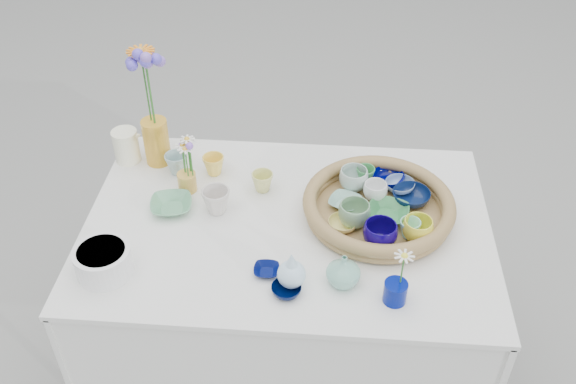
# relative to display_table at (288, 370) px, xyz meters

# --- Properties ---
(ground) EXTENTS (80.00, 80.00, 0.00)m
(ground) POSITION_rel_display_table_xyz_m (0.00, 0.00, 0.00)
(ground) COLOR gray
(display_table) EXTENTS (1.26, 0.86, 0.77)m
(display_table) POSITION_rel_display_table_xyz_m (0.00, 0.00, 0.00)
(display_table) COLOR white
(display_table) RESTS_ON ground
(wicker_tray) EXTENTS (0.47, 0.47, 0.08)m
(wicker_tray) POSITION_rel_display_table_xyz_m (0.28, 0.05, 0.80)
(wicker_tray) COLOR brown
(wicker_tray) RESTS_ON display_table
(tray_ceramic_0) EXTENTS (0.11, 0.11, 0.03)m
(tray_ceramic_0) POSITION_rel_display_table_xyz_m (0.32, 0.20, 0.80)
(tray_ceramic_0) COLOR #000252
(tray_ceramic_0) RESTS_ON wicker_tray
(tray_ceramic_1) EXTENTS (0.15, 0.15, 0.04)m
(tray_ceramic_1) POSITION_rel_display_table_xyz_m (0.39, 0.11, 0.80)
(tray_ceramic_1) COLOR #08163C
(tray_ceramic_1) RESTS_ON wicker_tray
(tray_ceramic_2) EXTENTS (0.10, 0.10, 0.07)m
(tray_ceramic_2) POSITION_rel_display_table_xyz_m (0.39, -0.06, 0.82)
(tray_ceramic_2) COLOR yellow
(tray_ceramic_2) RESTS_ON wicker_tray
(tray_ceramic_3) EXTENTS (0.16, 0.16, 0.03)m
(tray_ceramic_3) POSITION_rel_display_table_xyz_m (0.31, 0.03, 0.80)
(tray_ceramic_3) COLOR #327E45
(tray_ceramic_3) RESTS_ON wicker_tray
(tray_ceramic_4) EXTENTS (0.11, 0.11, 0.08)m
(tray_ceramic_4) POSITION_rel_display_table_xyz_m (0.20, -0.01, 0.82)
(tray_ceramic_4) COLOR gray
(tray_ceramic_4) RESTS_ON wicker_tray
(tray_ceramic_5) EXTENTS (0.13, 0.13, 0.02)m
(tray_ceramic_5) POSITION_rel_display_table_xyz_m (0.18, 0.07, 0.80)
(tray_ceramic_5) COLOR #81B2A2
(tray_ceramic_5) RESTS_ON wicker_tray
(tray_ceramic_6) EXTENTS (0.11, 0.11, 0.07)m
(tray_ceramic_6) POSITION_rel_display_table_xyz_m (0.20, 0.16, 0.82)
(tray_ceramic_6) COLOR #AFC7BE
(tray_ceramic_6) RESTS_ON wicker_tray
(tray_ceramic_7) EXTENTS (0.10, 0.10, 0.06)m
(tray_ceramic_7) POSITION_rel_display_table_xyz_m (0.27, 0.11, 0.81)
(tray_ceramic_7) COLOR white
(tray_ceramic_7) RESTS_ON wicker_tray
(tray_ceramic_8) EXTENTS (0.12, 0.12, 0.03)m
(tray_ceramic_8) POSITION_rel_display_table_xyz_m (0.35, 0.17, 0.80)
(tray_ceramic_8) COLOR #799CCB
(tray_ceramic_8) RESTS_ON wicker_tray
(tray_ceramic_9) EXTENTS (0.13, 0.13, 0.08)m
(tray_ceramic_9) POSITION_rel_display_table_xyz_m (0.28, -0.10, 0.82)
(tray_ceramic_9) COLOR #0C0053
(tray_ceramic_9) RESTS_ON wicker_tray
(tray_ceramic_10) EXTENTS (0.10, 0.10, 0.03)m
(tray_ceramic_10) POSITION_rel_display_table_xyz_m (0.17, -0.03, 0.80)
(tray_ceramic_10) COLOR #FAE378
(tray_ceramic_10) RESTS_ON wicker_tray
(tray_ceramic_11) EXTENTS (0.07, 0.07, 0.06)m
(tray_ceramic_11) POSITION_rel_display_table_xyz_m (0.37, -0.05, 0.81)
(tray_ceramic_11) COLOR #8CE3D0
(tray_ceramic_11) RESTS_ON wicker_tray
(tray_ceramic_12) EXTENTS (0.07, 0.07, 0.06)m
(tray_ceramic_12) POSITION_rel_display_table_xyz_m (0.24, 0.20, 0.81)
(tray_ceramic_12) COLOR #398A49
(tray_ceramic_12) RESTS_ON wicker_tray
(loose_ceramic_0) EXTENTS (0.08, 0.08, 0.07)m
(loose_ceramic_0) POSITION_rel_display_table_xyz_m (-0.27, 0.23, 0.80)
(loose_ceramic_0) COLOR #FFD550
(loose_ceramic_0) RESTS_ON display_table
(loose_ceramic_1) EXTENTS (0.09, 0.09, 0.07)m
(loose_ceramic_1) POSITION_rel_display_table_xyz_m (-0.09, 0.15, 0.80)
(loose_ceramic_1) COLOR #D8D877
(loose_ceramic_1) RESTS_ON display_table
(loose_ceramic_2) EXTENTS (0.15, 0.15, 0.03)m
(loose_ceramic_2) POSITION_rel_display_table_xyz_m (-0.37, 0.03, 0.78)
(loose_ceramic_2) COLOR #61A577
(loose_ceramic_2) RESTS_ON display_table
(loose_ceramic_3) EXTENTS (0.10, 0.10, 0.08)m
(loose_ceramic_3) POSITION_rel_display_table_xyz_m (-0.23, 0.04, 0.81)
(loose_ceramic_3) COLOR beige
(loose_ceramic_3) RESTS_ON display_table
(loose_ceramic_4) EXTENTS (0.07, 0.07, 0.02)m
(loose_ceramic_4) POSITION_rel_display_table_xyz_m (-0.04, -0.22, 0.77)
(loose_ceramic_4) COLOR #040D4A
(loose_ceramic_4) RESTS_ON display_table
(loose_ceramic_5) EXTENTS (0.09, 0.09, 0.07)m
(loose_ceramic_5) POSITION_rel_display_table_xyz_m (-0.40, 0.23, 0.80)
(loose_ceramic_5) COLOR #9CBBB9
(loose_ceramic_5) RESTS_ON display_table
(loose_ceramic_6) EXTENTS (0.10, 0.10, 0.03)m
(loose_ceramic_6) POSITION_rel_display_table_xyz_m (0.02, -0.29, 0.78)
(loose_ceramic_6) COLOR black
(loose_ceramic_6) RESTS_ON display_table
(fluted_bowl) EXTENTS (0.21, 0.21, 0.08)m
(fluted_bowl) POSITION_rel_display_table_xyz_m (-0.50, -0.25, 0.81)
(fluted_bowl) COLOR white
(fluted_bowl) RESTS_ON display_table
(bud_vase_paleblue) EXTENTS (0.10, 0.10, 0.12)m
(bud_vase_paleblue) POSITION_rel_display_table_xyz_m (0.03, -0.26, 0.83)
(bud_vase_paleblue) COLOR #BEE3F8
(bud_vase_paleblue) RESTS_ON display_table
(bud_vase_seafoam) EXTENTS (0.12, 0.12, 0.10)m
(bud_vase_seafoam) POSITION_rel_display_table_xyz_m (0.17, -0.24, 0.82)
(bud_vase_seafoam) COLOR #78B9A3
(bud_vase_seafoam) RESTS_ON display_table
(bud_vase_cobalt) EXTENTS (0.07, 0.07, 0.06)m
(bud_vase_cobalt) POSITION_rel_display_table_xyz_m (0.31, -0.30, 0.80)
(bud_vase_cobalt) COLOR #000E72
(bud_vase_cobalt) RESTS_ON display_table
(single_daisy) EXTENTS (0.08, 0.08, 0.12)m
(single_daisy) POSITION_rel_display_table_xyz_m (0.33, -0.29, 0.88)
(single_daisy) COLOR white
(single_daisy) RESTS_ON bud_vase_cobalt
(tall_vase_yellow) EXTENTS (0.12, 0.12, 0.17)m
(tall_vase_yellow) POSITION_rel_display_table_xyz_m (-0.47, 0.29, 0.85)
(tall_vase_yellow) COLOR gold
(tall_vase_yellow) RESTS_ON display_table
(gerbera) EXTENTS (0.13, 0.13, 0.27)m
(gerbera) POSITION_rel_display_table_xyz_m (-0.48, 0.29, 1.06)
(gerbera) COLOR orange
(gerbera) RESTS_ON tall_vase_yellow
(hydrangea) EXTENTS (0.11, 0.11, 0.32)m
(hydrangea) POSITION_rel_display_table_xyz_m (-0.47, 0.28, 1.04)
(hydrangea) COLOR #8661CE
(hydrangea) RESTS_ON tall_vase_yellow
(white_pitcher) EXTENTS (0.13, 0.09, 0.12)m
(white_pitcher) POSITION_rel_display_table_xyz_m (-0.58, 0.29, 0.82)
(white_pitcher) COLOR white
(white_pitcher) RESTS_ON display_table
(daisy_cup) EXTENTS (0.07, 0.07, 0.07)m
(daisy_cup) POSITION_rel_display_table_xyz_m (-0.34, 0.14, 0.80)
(daisy_cup) COLOR gold
(daisy_cup) RESTS_ON display_table
(daisy_posy) EXTENTS (0.09, 0.09, 0.15)m
(daisy_posy) POSITION_rel_display_table_xyz_m (-0.34, 0.14, 0.91)
(daisy_posy) COLOR white
(daisy_posy) RESTS_ON daisy_cup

